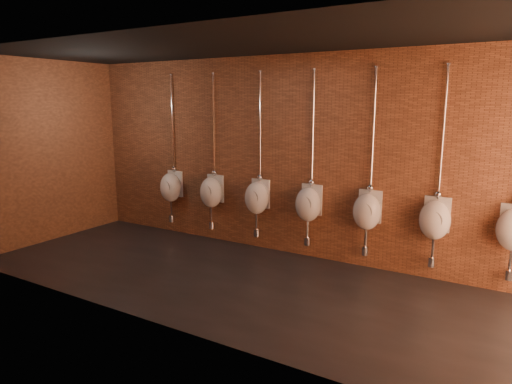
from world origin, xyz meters
TOP-DOWN VIEW (x-y plane):
  - ground at (0.00, 0.00)m, footprint 8.50×8.50m
  - room_shell at (0.00, 0.00)m, footprint 8.54×3.04m
  - urinal_0 at (-2.61, 1.35)m, footprint 0.44×0.39m
  - urinal_1 at (-1.67, 1.35)m, footprint 0.44×0.39m
  - urinal_2 at (-0.74, 1.35)m, footprint 0.44×0.39m
  - urinal_3 at (0.20, 1.35)m, footprint 0.44×0.39m
  - urinal_4 at (1.14, 1.35)m, footprint 0.44×0.39m
  - urinal_5 at (2.07, 1.35)m, footprint 0.44×0.39m

SIDE VIEW (x-z plane):
  - ground at x=0.00m, z-range 0.00..0.00m
  - urinal_0 at x=-2.61m, z-range -0.45..2.27m
  - urinal_1 at x=-1.67m, z-range -0.45..2.27m
  - urinal_2 at x=-0.74m, z-range -0.45..2.27m
  - urinal_3 at x=0.20m, z-range -0.45..2.27m
  - urinal_4 at x=1.14m, z-range -0.45..2.27m
  - urinal_5 at x=2.07m, z-range -0.45..2.27m
  - room_shell at x=0.00m, z-range 0.40..3.62m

